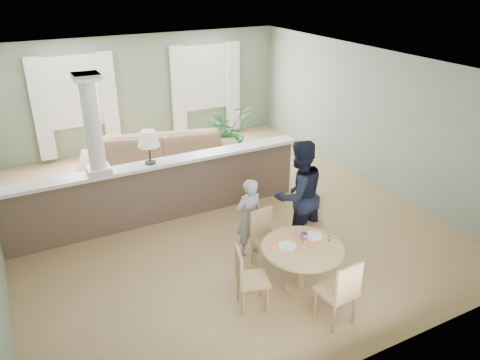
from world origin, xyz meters
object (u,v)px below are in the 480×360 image
sofa (164,162)px  child_person (249,217)px  houseplant (228,132)px  man_person (298,195)px  chair_far_boy (265,236)px  chair_near (341,290)px  chair_side (247,277)px  dining_table (302,255)px  chair_far_man (311,221)px

sofa → child_person: child_person is taller
houseplant → man_person: man_person is taller
chair_far_boy → chair_near: (0.16, -1.56, 0.02)m
chair_side → man_person: man_person is taller
chair_near → chair_side: (-0.87, 0.81, -0.03)m
dining_table → chair_side: 0.86m
houseplant → chair_far_man: 4.04m
houseplant → chair_far_boy: 4.24m
dining_table → chair_near: bearing=-89.4°
dining_table → chair_side: chair_side is taller
sofa → dining_table: (0.54, -4.16, 0.06)m
houseplant → child_person: (-1.43, -3.64, -0.04)m
chair_far_boy → chair_side: (-0.70, -0.76, -0.00)m
sofa → chair_side: 4.19m
chair_far_man → child_person: (-0.91, 0.36, 0.12)m
dining_table → chair_near: size_ratio=1.21×
sofa → chair_far_boy: sofa is taller
chair_far_boy → child_person: child_person is taller
chair_far_man → child_person: size_ratio=0.73×
chair_far_man → dining_table: bearing=-106.0°
chair_far_man → man_person: (-0.12, 0.22, 0.38)m
chair_far_man → chair_side: 1.73m
sofa → chair_far_man: size_ratio=3.51×
chair_side → child_person: size_ratio=0.69×
dining_table → man_person: bearing=59.3°
dining_table → child_person: 1.13m
houseplant → chair_near: bearing=-102.1°
sofa → chair_far_man: sofa is taller
houseplant → sofa: bearing=-161.3°
sofa → chair_near: (0.55, -4.99, 0.04)m
sofa → child_person: bearing=-69.5°
chair_side → man_person: 1.79m
chair_far_boy → man_person: (0.73, 0.23, 0.41)m
chair_near → child_person: (-0.23, 1.93, 0.12)m
houseplant → chair_side: 5.20m
child_person → man_person: size_ratio=0.71×
chair_near → chair_side: 1.18m
chair_far_boy → child_person: 0.40m
sofa → child_person: size_ratio=2.57×
sofa → man_person: man_person is taller
chair_side → chair_near: bearing=-116.6°
chair_far_boy → chair_near: size_ratio=0.96×
chair_near → man_person: size_ratio=0.52×
houseplant → man_person: (-0.63, -3.78, 0.22)m
chair_far_man → chair_side: size_ratio=1.06×
chair_side → houseplant: bearing=-7.1°
man_person → houseplant: bearing=-102.6°
chair_far_boy → child_person: bearing=95.9°
chair_far_boy → chair_near: 1.57m
sofa → houseplant: 1.86m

